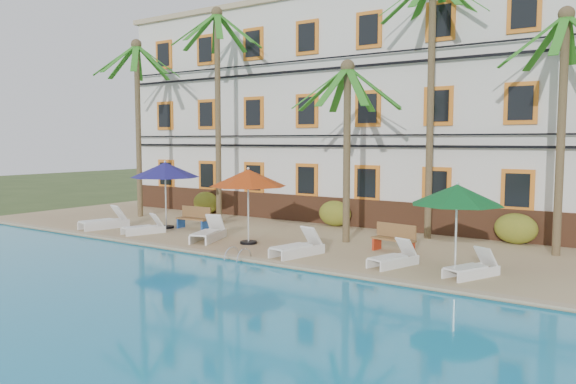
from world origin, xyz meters
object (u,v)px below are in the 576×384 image
Objects in this scene: palm_d at (431,72)px; bench_left at (194,218)px; bench_right at (395,238)px; palm_e at (563,98)px; palm_c at (347,124)px; pool_ladder at (238,259)px; lounger_b at (144,227)px; lounger_e at (394,257)px; palm_a at (138,105)px; umbrella_green at (457,195)px; lounger_d at (298,247)px; lounger_f at (472,268)px; umbrella_red at (248,178)px; lounger_a at (105,221)px; lounger_c at (209,232)px; palm_b at (218,88)px; umbrella_blue at (165,170)px.

palm_d is 6.47× the size of bench_left.
palm_e is at bearing 28.13° from bench_right.
pool_ladder is (-1.36, -4.51, -4.25)m from palm_c.
palm_c is at bearing 21.16° from lounger_b.
palm_d is 7.85m from lounger_e.
bench_right is (13.79, -1.17, -4.91)m from palm_a.
palm_e is at bearing 37.57° from pool_ladder.
palm_d reaches higher than palm_e.
palm_d reaches higher than umbrella_green.
lounger_d reaches higher than lounger_e.
palm_e is 11.36m from pool_ladder.
palm_a is 4.84× the size of lounger_f.
umbrella_red is at bearing -19.06° from bench_left.
lounger_f is (15.24, 0.19, -0.05)m from lounger_a.
palm_c is 5.85m from umbrella_green.
lounger_b is 1.00× the size of lounger_f.
palm_d is at bearing 67.08° from lounger_d.
lounger_c is (-4.33, -2.58, -3.96)m from palm_c.
palm_b is 7.59m from lounger_a.
pool_ladder is at bearing -157.50° from lounger_e.
lounger_f is 6.94m from pool_ladder.
palm_c reaches higher than umbrella_blue.
lounger_e is at bearing -66.92° from bench_right.
umbrella_green is 3.44× the size of pool_ladder.
lounger_d is (7.23, -4.41, -5.72)m from palm_b.
palm_a is at bearing 162.91° from umbrella_red.
umbrella_green is 1.46× the size of lounger_f.
umbrella_red is at bearing 164.00° from lounger_d.
umbrella_green reaches higher than lounger_f.
bench_left reaches higher than lounger_c.
palm_b reaches higher than palm_e.
lounger_d is at bearing -11.72° from umbrella_blue.
bench_right reaches higher than pool_ladder.
umbrella_green is 2.62m from lounger_e.
lounger_c is (5.57, 0.32, -0.01)m from lounger_a.
lounger_c is at bearing -18.47° from umbrella_blue.
palm_e reaches higher than lounger_c.
lounger_e is at bearing -41.40° from palm_c.
palm_c is 4.44m from bench_right.
umbrella_green is at bearing -5.21° from umbrella_blue.
bench_left is 6.48m from pool_ladder.
lounger_a is 9.80m from lounger_d.
lounger_c is (-11.05, -4.28, -4.71)m from palm_e.
lounger_b is at bearing -172.52° from umbrella_red.
umbrella_blue reaches higher than umbrella_green.
bench_left reaches higher than lounger_b.
lounger_a is at bearing -163.65° from palm_c.
palm_d is 10.09m from lounger_c.
palm_e is at bearing 12.13° from umbrella_blue.
pool_ladder is (6.12, -1.62, -0.25)m from lounger_b.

